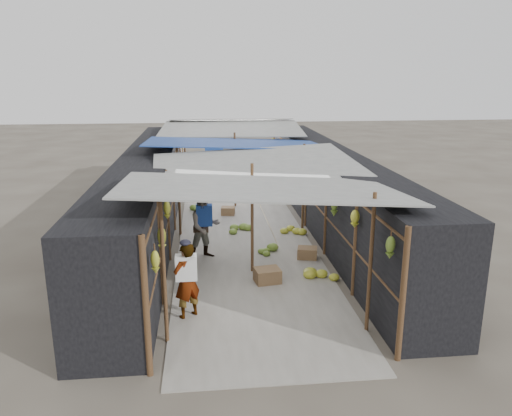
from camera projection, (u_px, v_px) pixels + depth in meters
name	position (u px, v px, depth m)	size (l,w,h in m)	color
ground	(269.00, 336.00, 8.94)	(80.00, 80.00, 0.00)	#6B6356
aisle_slab	(241.00, 227.00, 15.18)	(3.60, 16.00, 0.02)	#9E998E
stall_left	(149.00, 193.00, 14.60)	(1.40, 15.00, 2.30)	black
stall_right	(329.00, 189.00, 15.16)	(1.40, 15.00, 2.30)	black
crate_near	(267.00, 276.00, 11.16)	(0.56, 0.44, 0.33)	olive
crate_mid	(307.00, 253.00, 12.62)	(0.49, 0.39, 0.29)	olive
crate_back	(228.00, 211.00, 16.46)	(0.44, 0.36, 0.28)	olive
black_basin	(277.00, 193.00, 19.22)	(0.60, 0.60, 0.18)	black
vendor_elderly	(187.00, 281.00, 9.43)	(0.55, 0.36, 1.50)	silver
shopper_blue	(205.00, 227.00, 12.48)	(0.81, 0.63, 1.67)	navy
vendor_seated	(252.00, 180.00, 19.47)	(0.65, 0.38, 1.01)	#47413D
market_canopy	(240.00, 147.00, 14.89)	(5.62, 15.20, 2.77)	brown
hanging_bananas	(243.00, 171.00, 15.11)	(3.95, 14.18, 0.81)	#A5A72B
floor_bananas	(263.00, 230.00, 14.40)	(3.42, 8.46, 0.35)	#A5A72B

